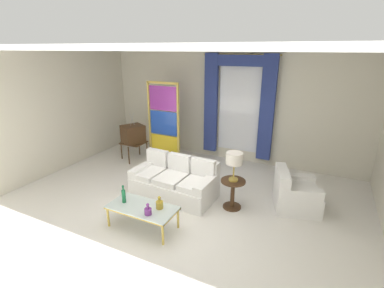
% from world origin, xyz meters
% --- Properties ---
extents(ground_plane, '(16.00, 16.00, 0.00)m').
position_xyz_m(ground_plane, '(0.00, 0.00, 0.00)').
color(ground_plane, white).
extents(wall_rear, '(8.00, 0.12, 3.00)m').
position_xyz_m(wall_rear, '(0.00, 3.06, 1.50)').
color(wall_rear, silver).
rests_on(wall_rear, ground).
extents(wall_left, '(0.12, 7.00, 3.00)m').
position_xyz_m(wall_left, '(-3.66, 0.60, 1.50)').
color(wall_left, silver).
rests_on(wall_left, ground).
extents(ceiling_slab, '(8.00, 7.60, 0.04)m').
position_xyz_m(ceiling_slab, '(0.00, 0.80, 3.02)').
color(ceiling_slab, white).
extents(curtained_window, '(2.00, 0.17, 2.70)m').
position_xyz_m(curtained_window, '(0.30, 2.89, 1.74)').
color(curtained_window, white).
rests_on(curtained_window, ground).
extents(couch_white_long, '(1.79, 0.99, 0.86)m').
position_xyz_m(couch_white_long, '(-0.27, 0.48, 0.30)').
color(couch_white_long, white).
rests_on(couch_white_long, ground).
extents(coffee_table, '(1.21, 0.59, 0.41)m').
position_xyz_m(coffee_table, '(-0.20, -0.82, 0.37)').
color(coffee_table, silver).
rests_on(coffee_table, ground).
extents(bottle_blue_decanter, '(0.12, 0.12, 0.23)m').
position_xyz_m(bottle_blue_decanter, '(0.10, -0.72, 0.49)').
color(bottle_blue_decanter, gold).
rests_on(bottle_blue_decanter, coffee_table).
extents(bottle_crystal_tall, '(0.07, 0.07, 0.34)m').
position_xyz_m(bottle_crystal_tall, '(-0.58, -0.83, 0.55)').
color(bottle_crystal_tall, '#196B3D').
rests_on(bottle_crystal_tall, coffee_table).
extents(bottle_amber_squat, '(0.12, 0.12, 0.21)m').
position_xyz_m(bottle_amber_squat, '(0.03, -0.97, 0.48)').
color(bottle_amber_squat, '#753384').
rests_on(bottle_amber_squat, coffee_table).
extents(vintage_tv, '(0.72, 0.75, 1.35)m').
position_xyz_m(vintage_tv, '(-2.32, 1.73, 0.73)').
color(vintage_tv, '#472D19').
rests_on(vintage_tv, ground).
extents(armchair_white, '(1.01, 1.00, 0.80)m').
position_xyz_m(armchair_white, '(2.09, 1.02, 0.29)').
color(armchair_white, white).
rests_on(armchair_white, ground).
extents(stained_glass_divider, '(0.95, 0.05, 2.20)m').
position_xyz_m(stained_glass_divider, '(-1.47, 1.99, 1.06)').
color(stained_glass_divider, gold).
rests_on(stained_glass_divider, ground).
extents(peacock_figurine, '(0.44, 0.60, 0.50)m').
position_xyz_m(peacock_figurine, '(-1.04, 1.60, 0.22)').
color(peacock_figurine, beige).
rests_on(peacock_figurine, ground).
extents(round_side_table, '(0.48, 0.48, 0.59)m').
position_xyz_m(round_side_table, '(1.00, 0.50, 0.36)').
color(round_side_table, '#472D19').
rests_on(round_side_table, ground).
extents(table_lamp_brass, '(0.32, 0.32, 0.57)m').
position_xyz_m(table_lamp_brass, '(1.00, 0.50, 1.03)').
color(table_lamp_brass, '#B29338').
rests_on(table_lamp_brass, round_side_table).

